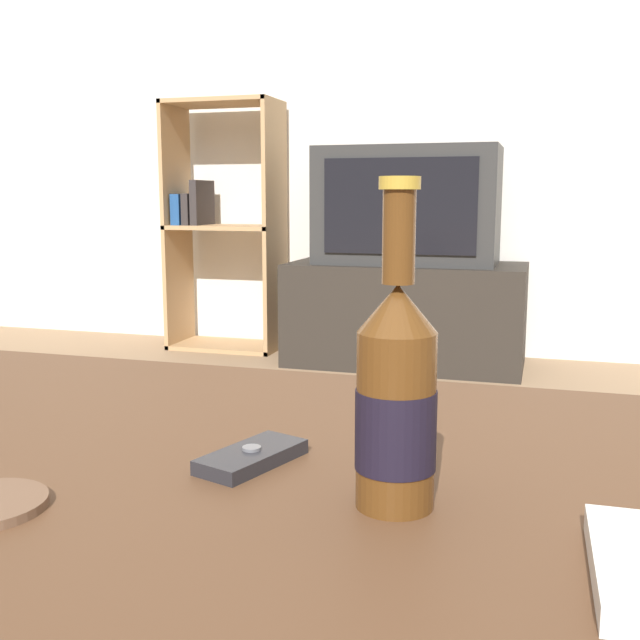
# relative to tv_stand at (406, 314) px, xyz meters

# --- Properties ---
(back_wall) EXTENTS (8.00, 0.05, 2.60)m
(back_wall) POSITION_rel_tv_stand_xyz_m (0.30, 0.32, 1.07)
(back_wall) COLOR silver
(back_wall) RESTS_ON ground_plane
(coffee_table) EXTENTS (1.18, 0.87, 0.50)m
(coffee_table) POSITION_rel_tv_stand_xyz_m (0.30, -2.70, 0.20)
(coffee_table) COLOR brown
(coffee_table) RESTS_ON ground_plane
(tv_stand) EXTENTS (1.04, 0.49, 0.45)m
(tv_stand) POSITION_rel_tv_stand_xyz_m (0.00, 0.00, 0.00)
(tv_stand) COLOR #28231E
(tv_stand) RESTS_ON ground_plane
(television) EXTENTS (0.78, 0.40, 0.51)m
(television) POSITION_rel_tv_stand_xyz_m (0.00, -0.00, 0.48)
(television) COLOR #2D2D2D
(television) RESTS_ON tv_stand
(bookshelf) EXTENTS (0.54, 0.30, 1.20)m
(bookshelf) POSITION_rel_tv_stand_xyz_m (-0.94, 0.11, 0.39)
(bookshelf) COLOR tan
(bookshelf) RESTS_ON ground_plane
(beer_bottle) EXTENTS (0.07, 0.07, 0.27)m
(beer_bottle) POSITION_rel_tv_stand_xyz_m (0.48, -2.70, 0.36)
(beer_bottle) COLOR #563314
(beer_bottle) RESTS_ON coffee_table
(cell_phone) EXTENTS (0.08, 0.12, 0.02)m
(cell_phone) POSITION_rel_tv_stand_xyz_m (0.33, -2.65, 0.28)
(cell_phone) COLOR #232328
(cell_phone) RESTS_ON coffee_table
(remote_control) EXTENTS (0.04, 0.15, 0.02)m
(remote_control) POSITION_rel_tv_stand_xyz_m (0.65, -2.78, 0.28)
(remote_control) COLOR white
(remote_control) RESTS_ON coffee_table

